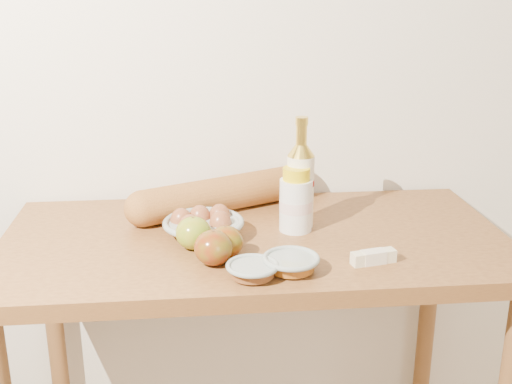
% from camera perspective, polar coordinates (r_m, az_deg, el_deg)
% --- Properties ---
extents(back_wall, '(3.50, 0.02, 2.60)m').
position_cam_1_polar(back_wall, '(1.75, -1.20, 12.49)').
color(back_wall, silver).
rests_on(back_wall, ground).
extents(table, '(1.20, 0.60, 0.90)m').
position_cam_1_polar(table, '(1.58, -0.11, -8.03)').
color(table, '#915E2E').
rests_on(table, ground).
extents(bourbon_bottle, '(0.07, 0.07, 0.27)m').
position_cam_1_polar(bourbon_bottle, '(1.56, 3.97, 0.80)').
color(bourbon_bottle, '#EFE7CB').
rests_on(bourbon_bottle, table).
extents(cream_bottle, '(0.11, 0.11, 0.16)m').
position_cam_1_polar(cream_bottle, '(1.54, 3.56, -0.86)').
color(cream_bottle, white).
rests_on(cream_bottle, table).
extents(egg_bowl, '(0.23, 0.23, 0.07)m').
position_cam_1_polar(egg_bowl, '(1.52, -4.72, -3.00)').
color(egg_bowl, '#8F9C96').
rests_on(egg_bowl, table).
extents(baguette, '(0.54, 0.31, 0.09)m').
position_cam_1_polar(baguette, '(1.68, -2.75, -0.15)').
color(baguette, '#B17336').
rests_on(baguette, table).
extents(apple_yellowgreen, '(0.10, 0.10, 0.08)m').
position_cam_1_polar(apple_yellowgreen, '(1.46, -5.58, -3.65)').
color(apple_yellowgreen, '#A48E20').
rests_on(apple_yellowgreen, table).
extents(apple_redgreen_front, '(0.09, 0.09, 0.07)m').
position_cam_1_polar(apple_redgreen_front, '(1.41, -2.71, -4.45)').
color(apple_redgreen_front, '#980808').
rests_on(apple_redgreen_front, table).
extents(apple_redgreen_right, '(0.10, 0.10, 0.08)m').
position_cam_1_polar(apple_redgreen_right, '(1.37, -3.81, -4.96)').
color(apple_redgreen_right, maroon).
rests_on(apple_redgreen_right, table).
extents(sugar_bowl, '(0.12, 0.12, 0.03)m').
position_cam_1_polar(sugar_bowl, '(1.32, -0.32, -6.95)').
color(sugar_bowl, '#8F9C96').
rests_on(sugar_bowl, table).
extents(syrup_bowl, '(0.15, 0.15, 0.03)m').
position_cam_1_polar(syrup_bowl, '(1.35, 3.13, -6.33)').
color(syrup_bowl, '#919E98').
rests_on(syrup_bowl, table).
extents(butter_stick, '(0.10, 0.05, 0.03)m').
position_cam_1_polar(butter_stick, '(1.41, 10.40, -5.72)').
color(butter_stick, beige).
rests_on(butter_stick, table).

